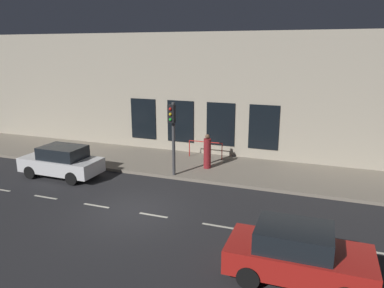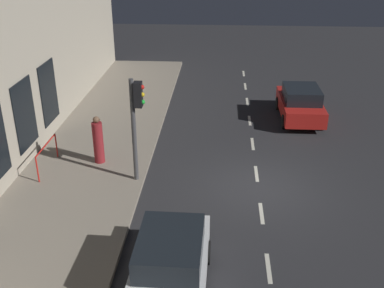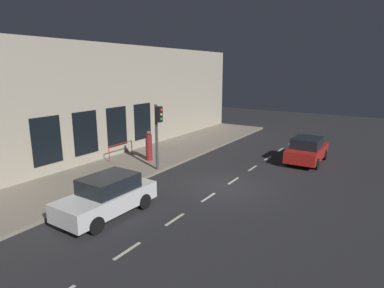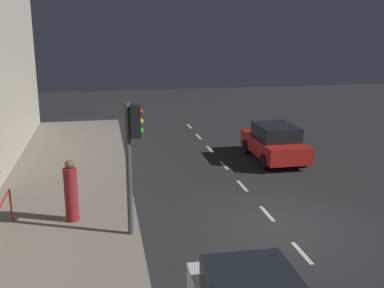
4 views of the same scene
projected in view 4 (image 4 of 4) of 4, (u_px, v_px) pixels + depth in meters
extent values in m
plane|color=#28282B|center=(279.00, 227.00, 13.37)|extent=(60.00, 60.00, 0.00)
cube|color=gray|center=(56.00, 244.00, 12.19)|extent=(4.50, 32.00, 0.15)
cube|color=beige|center=(189.00, 126.00, 26.67)|extent=(0.12, 1.20, 0.01)
cube|color=beige|center=(199.00, 137.00, 24.20)|extent=(0.12, 1.20, 0.01)
cube|color=beige|center=(210.00, 149.00, 21.73)|extent=(0.12, 1.20, 0.01)
cube|color=beige|center=(224.00, 165.00, 19.26)|extent=(0.12, 1.20, 0.01)
cube|color=beige|center=(242.00, 186.00, 16.79)|extent=(0.12, 1.20, 0.01)
cube|color=beige|center=(267.00, 214.00, 14.32)|extent=(0.12, 1.20, 0.01)
cube|color=beige|center=(302.00, 253.00, 11.85)|extent=(0.12, 1.20, 0.01)
cylinder|color=#424244|center=(129.00, 170.00, 12.16)|extent=(0.16, 0.16, 3.64)
cube|color=black|center=(135.00, 121.00, 11.87)|extent=(0.26, 0.32, 0.84)
sphere|color=red|center=(140.00, 112.00, 11.83)|extent=(0.15, 0.15, 0.15)
sphere|color=gold|center=(141.00, 121.00, 11.90)|extent=(0.15, 0.15, 0.15)
sphere|color=green|center=(141.00, 131.00, 11.96)|extent=(0.15, 0.15, 0.15)
cube|color=red|center=(274.00, 146.00, 19.89)|extent=(1.81, 3.93, 0.70)
cube|color=black|center=(276.00, 132.00, 19.58)|extent=(1.58, 2.05, 0.60)
cylinder|color=black|center=(247.00, 147.00, 20.96)|extent=(0.22, 0.64, 0.64)
cylinder|color=black|center=(281.00, 145.00, 21.28)|extent=(0.22, 0.64, 0.64)
cylinder|color=black|center=(265.00, 162.00, 18.65)|extent=(0.22, 0.64, 0.64)
cylinder|color=black|center=(304.00, 159.00, 18.97)|extent=(0.22, 0.64, 0.64)
cylinder|color=maroon|center=(71.00, 195.00, 13.28)|extent=(0.43, 0.43, 1.59)
sphere|color=brown|center=(69.00, 164.00, 13.05)|extent=(0.24, 0.24, 0.24)
cube|color=brown|center=(73.00, 164.00, 13.05)|extent=(0.05, 0.07, 0.07)
cylinder|color=red|center=(11.00, 205.00, 13.34)|extent=(0.05, 0.05, 0.95)
cylinder|color=red|center=(2.00, 202.00, 12.28)|extent=(0.05, 1.97, 0.05)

